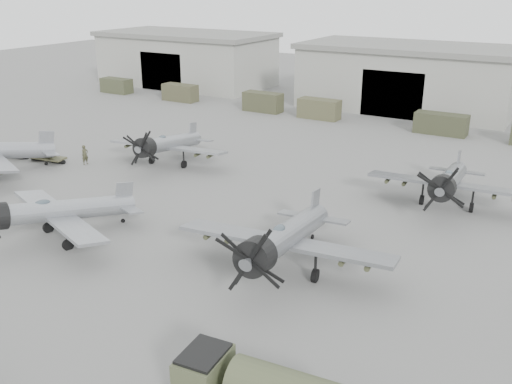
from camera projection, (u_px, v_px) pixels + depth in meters
ground at (54, 324)px, 29.83m from camera, size 220.00×220.00×0.00m
hangar_left at (187, 58)px, 96.38m from camera, size 29.00×14.80×8.70m
hangar_center at (408, 77)px, 78.26m from camera, size 29.00×14.80×8.70m
support_truck_0 at (117, 86)px, 90.23m from camera, size 5.11×2.20×2.26m
support_truck_1 at (180, 93)px, 84.16m from camera, size 5.30×2.20×2.44m
support_truck_2 at (263, 102)px, 77.40m from camera, size 5.36×2.20×2.58m
support_truck_3 at (319, 109)px, 73.42m from camera, size 5.38×2.20×2.52m
support_truck_4 at (441, 124)px, 66.06m from camera, size 5.97×2.20×2.41m
aircraft_mid_1 at (53, 212)px, 38.51m from camera, size 11.79×10.63×4.75m
aircraft_mid_2 at (283, 239)px, 33.80m from camera, size 13.58×12.23×5.40m
aircraft_far_0 at (166, 144)px, 54.29m from camera, size 12.01×10.81×4.77m
aircraft_far_1 at (449, 181)px, 44.05m from camera, size 12.55×11.30×5.00m
tug_trailer at (29, 155)px, 56.94m from camera, size 6.56×2.14×1.30m
ground_crew at (85, 155)px, 55.20m from camera, size 0.57×0.77×1.92m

